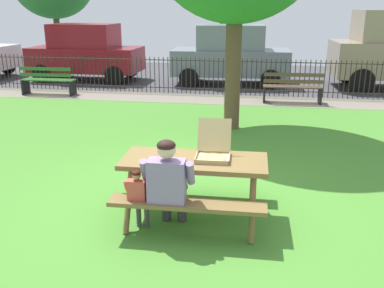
# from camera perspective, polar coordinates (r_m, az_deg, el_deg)

# --- Properties ---
(ground) EXTENTS (28.00, 11.37, 0.02)m
(ground) POSITION_cam_1_polar(r_m,az_deg,el_deg) (7.52, 0.78, -1.94)
(ground) COLOR #498B2F
(cobblestone_walkway) EXTENTS (28.00, 1.40, 0.01)m
(cobblestone_walkway) POSITION_cam_1_polar(r_m,az_deg,el_deg) (12.29, 4.18, 6.00)
(cobblestone_walkway) COLOR gray
(street_asphalt) EXTENTS (28.00, 7.11, 0.01)m
(street_asphalt) POSITION_cam_1_polar(r_m,az_deg,el_deg) (16.47, 5.52, 9.06)
(street_asphalt) COLOR #424247
(picnic_table_foreground) EXTENTS (1.82, 1.51, 0.79)m
(picnic_table_foreground) POSITION_cam_1_polar(r_m,az_deg,el_deg) (5.29, 0.29, -3.78)
(picnic_table_foreground) COLOR brown
(picnic_table_foreground) RESTS_ON ground
(pizza_box_open) EXTENTS (0.44, 0.54, 0.44)m
(pizza_box_open) POSITION_cam_1_polar(r_m,az_deg,el_deg) (5.27, 2.90, -0.92)
(pizza_box_open) COLOR tan
(pizza_box_open) RESTS_ON picnic_table_foreground
(adult_at_table) EXTENTS (0.61, 0.59, 1.19)m
(adult_at_table) POSITION_cam_1_polar(r_m,az_deg,el_deg) (4.85, -3.19, -5.16)
(adult_at_table) COLOR #373737
(adult_at_table) RESTS_ON ground
(child_at_table) EXTENTS (0.31, 0.30, 0.81)m
(child_at_table) POSITION_cam_1_polar(r_m,az_deg,el_deg) (4.96, -7.23, -6.73)
(child_at_table) COLOR #454545
(child_at_table) RESTS_ON ground
(iron_fence_streetside) EXTENTS (19.97, 0.03, 1.10)m
(iron_fence_streetside) POSITION_cam_1_polar(r_m,az_deg,el_deg) (12.87, 4.52, 9.10)
(iron_fence_streetside) COLOR #2D2823
(iron_fence_streetside) RESTS_ON ground
(park_bench_left) EXTENTS (1.61, 0.48, 0.85)m
(park_bench_left) POSITION_cam_1_polar(r_m,az_deg,el_deg) (13.58, -18.87, 8.05)
(park_bench_left) COLOR #31672A
(park_bench_left) RESTS_ON ground
(park_bench_center) EXTENTS (1.61, 0.49, 0.85)m
(park_bench_center) POSITION_cam_1_polar(r_m,az_deg,el_deg) (12.07, 13.41, 7.37)
(park_bench_center) COLOR brown
(park_bench_center) RESTS_ON ground
(parked_car_left) EXTENTS (3.92, 1.88, 1.98)m
(parked_car_left) POSITION_cam_1_polar(r_m,az_deg,el_deg) (15.87, -14.15, 11.98)
(parked_car_left) COLOR maroon
(parked_car_left) RESTS_ON ground
(parked_car_center) EXTENTS (3.98, 2.00, 1.98)m
(parked_car_center) POSITION_cam_1_polar(r_m,az_deg,el_deg) (14.66, 5.22, 11.97)
(parked_car_center) COLOR slate
(parked_car_center) RESTS_ON ground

